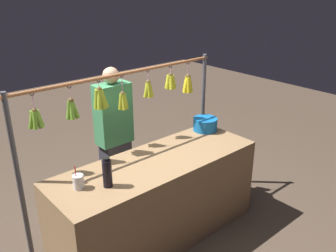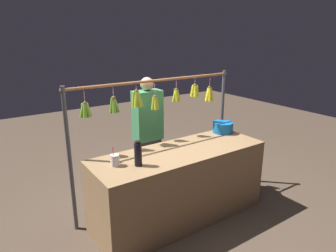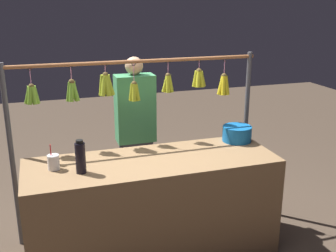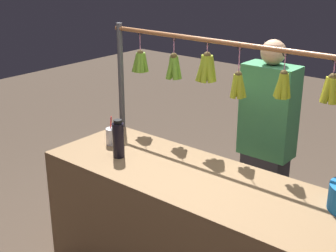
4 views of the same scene
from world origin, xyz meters
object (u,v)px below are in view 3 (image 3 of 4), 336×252
water_bottle (80,157)px  blue_bucket (237,134)px  drink_cup (53,162)px  vendor_person (136,138)px

water_bottle → blue_bucket: bearing=-168.5°
drink_cup → vendor_person: 1.10m
water_bottle → vendor_person: bearing=-126.0°
water_bottle → drink_cup: (0.19, -0.13, -0.06)m
drink_cup → blue_bucket: bearing=-174.2°
drink_cup → vendor_person: size_ratio=0.13×
blue_bucket → drink_cup: (1.63, 0.16, -0.01)m
water_bottle → blue_bucket: water_bottle is taller
water_bottle → blue_bucket: 1.47m
blue_bucket → drink_cup: bearing=5.8°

